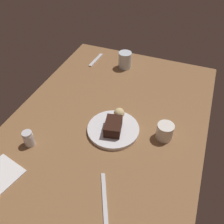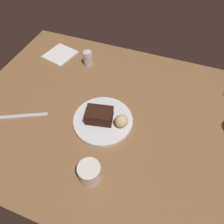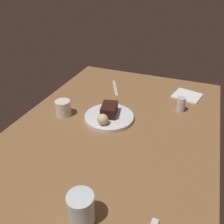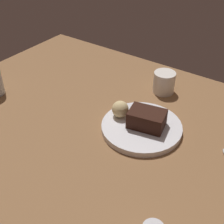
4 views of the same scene
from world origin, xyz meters
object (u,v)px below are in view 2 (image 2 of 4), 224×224
dessert_plate (103,121)px  butter_knife (22,116)px  bread_roll (121,121)px  folded_napkin (60,54)px  chocolate_cake_slice (99,115)px  salt_shaker (88,58)px  coffee_cup (90,173)px

dessert_plate → butter_knife: (-29.75, -8.33, -0.58)cm
butter_knife → bread_roll: bearing=-13.2°
dessert_plate → folded_napkin: (-34.87, 30.07, -0.53)cm
chocolate_cake_slice → folded_napkin: chocolate_cake_slice is taller
salt_shaker → bread_roll: bearing=-47.7°
dessert_plate → butter_knife: dessert_plate is taller
dessert_plate → folded_napkin: bearing=139.2°
dessert_plate → coffee_cup: (4.16, -20.78, 2.65)cm
bread_roll → chocolate_cake_slice: bearing=-177.2°
chocolate_cake_slice → folded_napkin: bearing=137.9°
butter_knife → chocolate_cake_slice: bearing=-10.5°
chocolate_cake_slice → butter_knife: bearing=-164.5°
dessert_plate → chocolate_cake_slice: 3.40cm
bread_roll → folded_napkin: bread_roll is taller
dessert_plate → coffee_cup: coffee_cup is taller
coffee_cup → folded_napkin: (-39.02, 50.85, -3.18)cm
bread_roll → dessert_plate: bearing=179.9°
bread_roll → salt_shaker: bearing=132.3°
bread_roll → butter_knife: size_ratio=0.25×
salt_shaker → coffee_cup: bearing=-64.9°
chocolate_cake_slice → bread_roll: (8.22, 0.40, 0.01)cm
salt_shaker → butter_knife: bearing=-106.4°
dessert_plate → bread_roll: size_ratio=4.66×
bread_roll → salt_shaker: salt_shaker is taller
dessert_plate → salt_shaker: (-18.90, 28.55, 2.50)cm
salt_shaker → butter_knife: size_ratio=0.36×
dessert_plate → butter_knife: 30.90cm
coffee_cup → folded_napkin: size_ratio=0.52×
chocolate_cake_slice → salt_shaker: bearing=121.5°
folded_napkin → chocolate_cake_slice: bearing=-42.1°
dessert_plate → salt_shaker: bearing=123.5°
coffee_cup → butter_knife: 36.27cm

